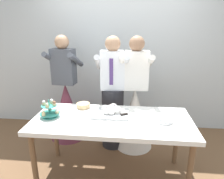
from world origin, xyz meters
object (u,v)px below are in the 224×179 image
at_px(cupcake_stand, 50,110).
at_px(person_groom, 113,100).
at_px(plate_stack, 164,119).
at_px(person_bride, 134,111).
at_px(dessert_table, 112,124).
at_px(round_cake, 83,106).
at_px(main_cake_tray, 111,111).
at_px(person_guest, 66,104).

relative_size(cupcake_stand, person_groom, 0.14).
xyz_separation_m(plate_stack, person_groom, (-0.63, 0.68, -0.06)).
height_order(person_groom, person_bride, same).
xyz_separation_m(dessert_table, person_groom, (-0.06, 0.67, 0.05)).
height_order(round_cake, person_groom, person_groom).
height_order(main_cake_tray, person_bride, person_bride).
distance_m(dessert_table, round_cake, 0.48).
bearing_deg(round_cake, person_groom, 50.42).
bearing_deg(cupcake_stand, person_bride, 36.09).
distance_m(main_cake_tray, person_bride, 0.69).
bearing_deg(person_bride, person_guest, 171.82).
xyz_separation_m(dessert_table, person_bride, (0.27, 0.69, -0.12)).
height_order(dessert_table, person_guest, person_guest).
bearing_deg(person_bride, cupcake_stand, -143.91).
height_order(cupcake_stand, plate_stack, cupcake_stand).
distance_m(dessert_table, person_groom, 0.67).
height_order(cupcake_stand, person_bride, person_bride).
bearing_deg(person_groom, plate_stack, -47.24).
height_order(person_bride, person_guest, same).
distance_m(plate_stack, person_guest, 1.66).
bearing_deg(round_cake, main_cake_tray, -21.54).
xyz_separation_m(person_bride, person_guest, (-1.09, 0.16, 0.00)).
relative_size(main_cake_tray, plate_stack, 2.24).
bearing_deg(person_guest, cupcake_stand, -83.11).
bearing_deg(person_guest, round_cake, -54.03).
bearing_deg(round_cake, person_bride, 33.35).
height_order(dessert_table, person_groom, person_groom).
bearing_deg(main_cake_tray, person_bride, 63.49).
bearing_deg(person_groom, cupcake_stand, -133.74).
height_order(main_cake_tray, person_groom, person_groom).
height_order(cupcake_stand, main_cake_tray, cupcake_stand).
distance_m(cupcake_stand, plate_stack, 1.29).
xyz_separation_m(dessert_table, person_guest, (-0.82, 0.85, -0.12)).
relative_size(main_cake_tray, round_cake, 1.75).
bearing_deg(cupcake_stand, person_guest, 96.89).
height_order(dessert_table, main_cake_tray, main_cake_tray).
xyz_separation_m(plate_stack, person_guest, (-1.40, 0.87, -0.23)).
distance_m(main_cake_tray, round_cake, 0.40).
relative_size(round_cake, person_groom, 0.14).
bearing_deg(person_bride, main_cake_tray, -116.51).
height_order(cupcake_stand, person_guest, person_guest).
bearing_deg(main_cake_tray, plate_stack, -12.22).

